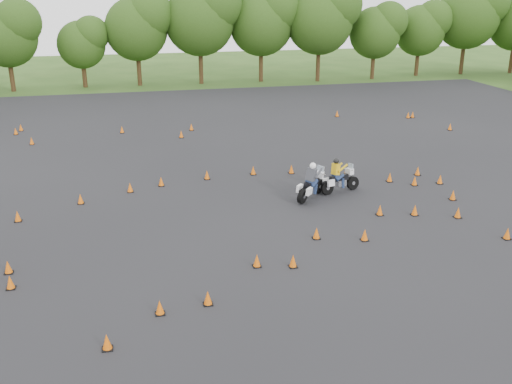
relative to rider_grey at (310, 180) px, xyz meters
The scene contains 6 objects.
ground 6.64m from the rider_grey, 117.50° to the right, with size 140.00×140.00×0.00m, color #2D5119.
asphalt_pad 3.18m from the rider_grey, behind, with size 62.00×62.00×0.00m, color black.
treeline 29.41m from the rider_grey, 88.83° to the left, with size 86.75×32.59×10.87m.
traffic_cones 3.52m from the rider_grey, behind, with size 36.28×33.30×0.45m.
rider_grey is the anchor object (origin of this frame).
rider_yellow 1.76m from the rider_grey, 15.00° to the left, with size 2.18×0.67×1.68m, color gold, non-canonical shape.
Camera 1 is at (-5.16, -18.16, 9.43)m, focal length 40.00 mm.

